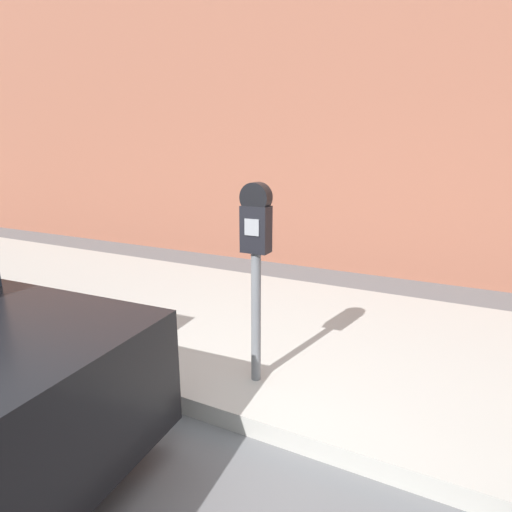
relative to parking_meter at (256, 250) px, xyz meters
The scene contains 3 objects.
sidewalk 1.44m from the parking_meter, 97.43° to the left, with size 24.00×2.80×0.14m.
building_facade 3.87m from the parking_meter, 91.97° to the left, with size 24.00×0.30×4.80m.
parking_meter is the anchor object (origin of this frame).
Camera 1 is at (1.30, -1.15, 1.78)m, focal length 28.00 mm.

